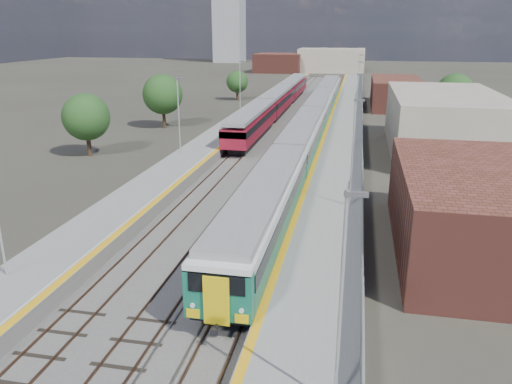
% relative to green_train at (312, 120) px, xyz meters
% --- Properties ---
extents(ground, '(320.00, 320.00, 0.00)m').
position_rel_green_train_xyz_m(ground, '(-1.50, 1.77, -2.37)').
color(ground, '#47443A').
rests_on(ground, ground).
extents(ballast_bed, '(10.50, 155.00, 0.06)m').
position_rel_green_train_xyz_m(ballast_bed, '(-3.75, 4.27, -2.34)').
color(ballast_bed, '#565451').
rests_on(ballast_bed, ground).
extents(tracks, '(8.96, 160.00, 0.17)m').
position_rel_green_train_xyz_m(tracks, '(-3.15, 5.95, -2.26)').
color(tracks, '#4C3323').
rests_on(tracks, ground).
extents(platform_right, '(4.70, 155.00, 8.52)m').
position_rel_green_train_xyz_m(platform_right, '(3.78, 4.26, -1.83)').
color(platform_right, slate).
rests_on(platform_right, ground).
extents(platform_left, '(4.30, 155.00, 8.52)m').
position_rel_green_train_xyz_m(platform_left, '(-10.55, 4.26, -1.85)').
color(platform_left, slate).
rests_on(platform_left, ground).
extents(buildings, '(72.00, 185.50, 40.00)m').
position_rel_green_train_xyz_m(buildings, '(-19.62, 90.37, 8.34)').
color(buildings, brown).
rests_on(buildings, ground).
extents(green_train, '(3.05, 84.84, 3.36)m').
position_rel_green_train_xyz_m(green_train, '(0.00, 0.00, 0.00)').
color(green_train, black).
rests_on(green_train, ground).
extents(red_train, '(2.89, 58.70, 3.65)m').
position_rel_green_train_xyz_m(red_train, '(-7.00, 17.64, -0.21)').
color(red_train, black).
rests_on(red_train, ground).
extents(tree_a, '(4.89, 4.89, 6.62)m').
position_rel_green_train_xyz_m(tree_a, '(-22.32, -12.98, 1.80)').
color(tree_a, '#382619').
rests_on(tree_a, ground).
extents(tree_b, '(5.33, 5.33, 7.22)m').
position_rel_green_train_xyz_m(tree_b, '(-20.41, 3.55, 2.18)').
color(tree_b, '#382619').
rests_on(tree_b, ground).
extents(tree_c, '(4.03, 4.03, 5.46)m').
position_rel_green_train_xyz_m(tree_c, '(-17.07, 32.30, 1.07)').
color(tree_c, '#382619').
rests_on(tree_c, ground).
extents(tree_d, '(5.15, 5.15, 6.98)m').
position_rel_green_train_xyz_m(tree_d, '(18.61, 15.46, 2.03)').
color(tree_d, '#382619').
rests_on(tree_d, ground).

